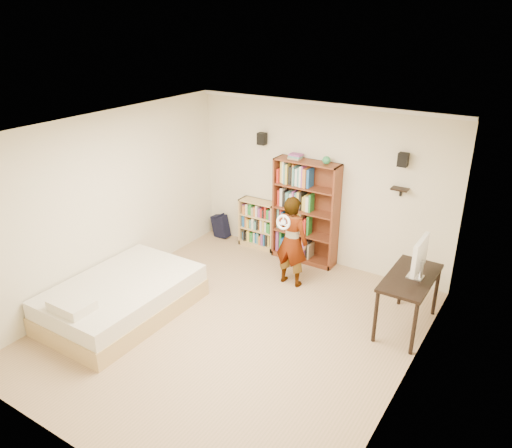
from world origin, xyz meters
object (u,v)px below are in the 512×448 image
at_px(person, 292,241).
at_px(daybed, 122,294).
at_px(computer_desk, 407,302).
at_px(tall_bookshelf, 305,212).
at_px(low_bookshelf, 258,224).

bearing_deg(person, daybed, 52.84).
bearing_deg(person, computer_desk, 174.03).
relative_size(tall_bookshelf, computer_desk, 1.53).
bearing_deg(computer_desk, tall_bookshelf, 153.24).
bearing_deg(low_bookshelf, person, -37.10).
height_order(low_bookshelf, computer_desk, low_bookshelf).
bearing_deg(daybed, low_bookshelf, 81.54).
height_order(low_bookshelf, person, person).
xyz_separation_m(low_bookshelf, daybed, (-0.43, -2.91, -0.12)).
xyz_separation_m(tall_bookshelf, low_bookshelf, (-0.95, 0.03, -0.44)).
xyz_separation_m(daybed, person, (1.58, 2.04, 0.41)).
bearing_deg(low_bookshelf, tall_bookshelf, -1.83).
xyz_separation_m(tall_bookshelf, computer_desk, (2.09, -1.05, -0.49)).
height_order(tall_bookshelf, person, tall_bookshelf).
height_order(tall_bookshelf, low_bookshelf, tall_bookshelf).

